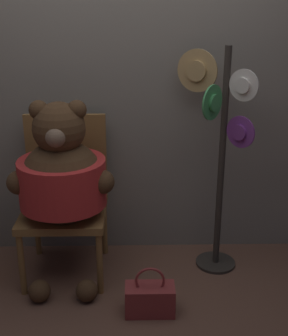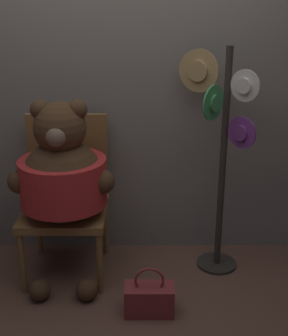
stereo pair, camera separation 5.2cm
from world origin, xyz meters
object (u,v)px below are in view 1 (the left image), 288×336
at_px(teddy_bear, 62,177).
at_px(handbag_on_ground, 150,298).
at_px(hat_display_rack, 219,147).
at_px(chair, 65,193).

xyz_separation_m(teddy_bear, handbag_on_ground, (0.54, -0.37, -0.64)).
bearing_deg(hat_display_rack, handbag_on_ground, -131.49).
bearing_deg(hat_display_rack, chair, 178.00).
xyz_separation_m(chair, hat_display_rack, (1.02, -0.04, 0.33)).
relative_size(hat_display_rack, handbag_on_ground, 4.85).
bearing_deg(chair, teddy_bear, -84.79).
distance_m(teddy_bear, hat_display_rack, 1.02).
height_order(chair, hat_display_rack, hat_display_rack).
distance_m(teddy_bear, handbag_on_ground, 0.92).
height_order(teddy_bear, handbag_on_ground, teddy_bear).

